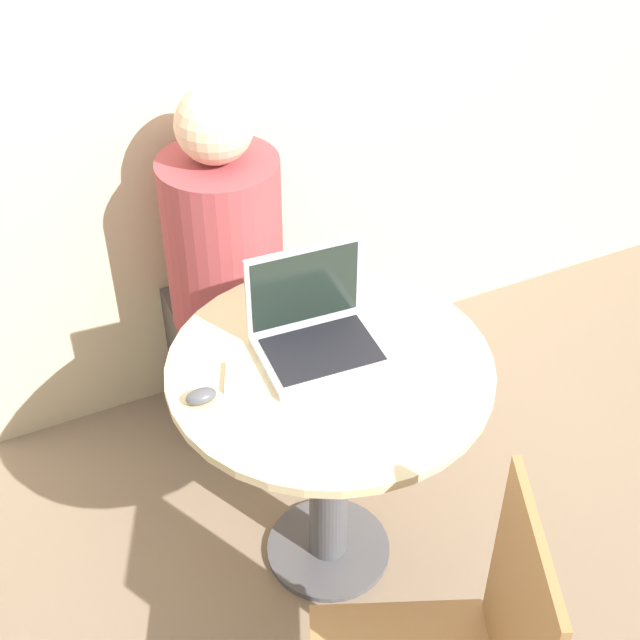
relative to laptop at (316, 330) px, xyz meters
The scene contains 7 objects.
ground_plane 0.80m from the laptop, 86.78° to the right, with size 12.00×12.00×0.00m, color #7F6B56.
back_wall 0.96m from the laptop, 89.72° to the left, with size 7.00×0.05×2.60m.
round_table 0.26m from the laptop, 86.78° to the right, with size 0.80×0.80×0.74m.
laptop is the anchor object (origin of this frame).
cell_phone 0.23m from the laptop, behind, with size 0.09×0.11×0.02m.
computer_mouse 0.33m from the laptop, 168.89° to the right, with size 0.07×0.04×0.03m.
person_seated 0.70m from the laptop, 92.67° to the left, with size 0.35×0.55×1.20m.
Camera 1 is at (-0.72, -1.45, 2.18)m, focal length 50.00 mm.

